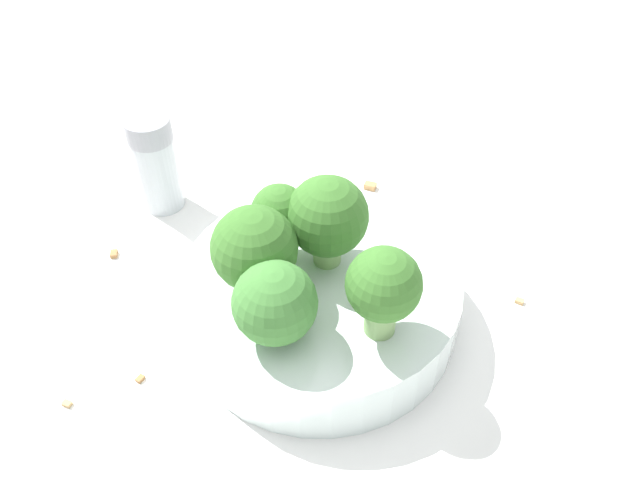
% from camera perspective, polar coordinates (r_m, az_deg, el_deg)
% --- Properties ---
extents(ground_plane, '(3.00, 3.00, 0.00)m').
position_cam_1_polar(ground_plane, '(0.42, -0.00, -7.06)').
color(ground_plane, white).
extents(bowl, '(0.18, 0.18, 0.04)m').
position_cam_1_polar(bowl, '(0.41, -0.00, -5.27)').
color(bowl, silver).
rests_on(bowl, ground_plane).
extents(broccoli_floret_0, '(0.04, 0.04, 0.05)m').
position_cam_1_polar(broccoli_floret_0, '(0.39, -3.54, 2.46)').
color(broccoli_floret_0, '#8EB770').
rests_on(broccoli_floret_0, bowl).
extents(broccoli_floret_1, '(0.05, 0.05, 0.06)m').
position_cam_1_polar(broccoli_floret_1, '(0.38, 0.68, 2.03)').
color(broccoli_floret_1, '#84AD66').
rests_on(broccoli_floret_1, bowl).
extents(broccoli_floret_2, '(0.05, 0.05, 0.06)m').
position_cam_1_polar(broccoli_floret_2, '(0.36, -6.01, -0.84)').
color(broccoli_floret_2, '#8EB770').
rests_on(broccoli_floret_2, bowl).
extents(broccoli_floret_3, '(0.05, 0.05, 0.05)m').
position_cam_1_polar(broccoli_floret_3, '(0.34, -4.15, -5.82)').
color(broccoli_floret_3, '#7A9E5B').
rests_on(broccoli_floret_3, bowl).
extents(broccoli_floret_4, '(0.04, 0.04, 0.06)m').
position_cam_1_polar(broccoli_floret_4, '(0.34, 5.82, -4.36)').
color(broccoli_floret_4, '#84AD66').
rests_on(broccoli_floret_4, bowl).
extents(pepper_shaker, '(0.03, 0.03, 0.08)m').
position_cam_1_polar(pepper_shaker, '(0.50, -14.78, 6.82)').
color(pepper_shaker, '#B2B7BC').
rests_on(pepper_shaker, ground_plane).
extents(almond_crumb_0, '(0.00, 0.01, 0.01)m').
position_cam_1_polar(almond_crumb_0, '(0.41, -16.15, -11.99)').
color(almond_crumb_0, olive).
rests_on(almond_crumb_0, ground_plane).
extents(almond_crumb_1, '(0.01, 0.01, 0.01)m').
position_cam_1_polar(almond_crumb_1, '(0.52, 4.63, 5.15)').
color(almond_crumb_1, '#AD7F4C').
rests_on(almond_crumb_1, ground_plane).
extents(almond_crumb_2, '(0.01, 0.01, 0.01)m').
position_cam_1_polar(almond_crumb_2, '(0.45, 17.81, -5.22)').
color(almond_crumb_2, tan).
rests_on(almond_crumb_2, ground_plane).
extents(almond_crumb_3, '(0.01, 0.01, 0.01)m').
position_cam_1_polar(almond_crumb_3, '(0.48, -18.36, -1.07)').
color(almond_crumb_3, olive).
rests_on(almond_crumb_3, ground_plane).
extents(almond_crumb_4, '(0.01, 0.01, 0.01)m').
position_cam_1_polar(almond_crumb_4, '(0.41, -22.17, -13.59)').
color(almond_crumb_4, tan).
rests_on(almond_crumb_4, ground_plane).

